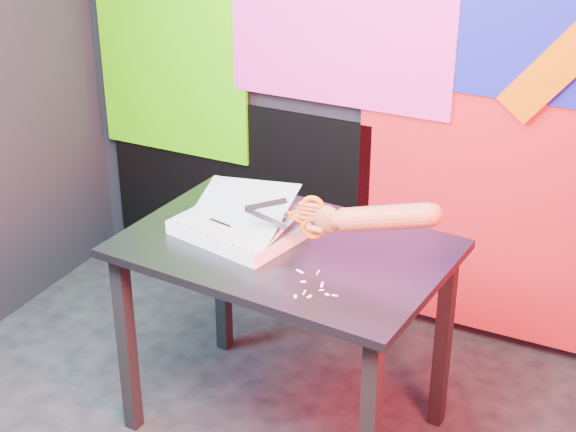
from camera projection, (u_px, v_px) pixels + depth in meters
The scene contains 7 objects.
room at pixel (200, 140), 2.15m from camera, with size 3.01×3.01×2.71m.
backdrop at pixel (411, 113), 3.47m from camera, with size 2.88×0.05×2.08m.
work_table at pixel (285, 272), 2.97m from camera, with size 1.12×0.79×0.75m.
printout_stack at pixel (238, 228), 2.98m from camera, with size 0.45×0.37×0.21m.
scissors at pixel (307, 217), 2.78m from camera, with size 0.26×0.05×0.15m.
hand_forearm at pixel (376, 218), 2.71m from camera, with size 0.44×0.12×0.15m.
paper_clippings at pixel (312, 286), 2.69m from camera, with size 0.18×0.19×0.00m.
Camera 1 is at (1.08, -1.70, 2.14)m, focal length 55.00 mm.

